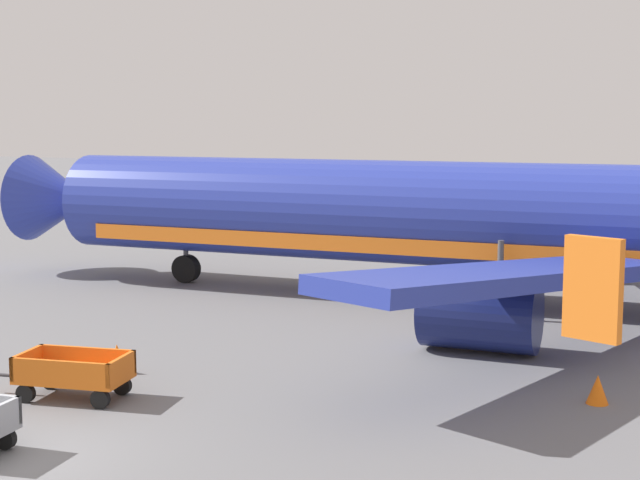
{
  "coord_description": "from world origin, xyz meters",
  "views": [
    {
      "loc": [
        12.8,
        -13.25,
        6.5
      ],
      "look_at": [
        0.51,
        12.64,
        2.8
      ],
      "focal_mm": 53.02,
      "sensor_mm": 36.0,
      "label": 1
    }
  ],
  "objects_px": {
    "airplane": "(472,218)",
    "traffic_cone_near_plane": "(117,358)",
    "traffic_cone_mid_apron": "(598,389)",
    "baggage_cart_second_in_row": "(74,373)"
  },
  "relations": [
    {
      "from": "baggage_cart_second_in_row",
      "to": "traffic_cone_near_plane",
      "type": "distance_m",
      "value": 2.33
    },
    {
      "from": "baggage_cart_second_in_row",
      "to": "traffic_cone_near_plane",
      "type": "bearing_deg",
      "value": 102.23
    },
    {
      "from": "traffic_cone_mid_apron",
      "to": "baggage_cart_second_in_row",
      "type": "bearing_deg",
      "value": -156.53
    },
    {
      "from": "traffic_cone_near_plane",
      "to": "traffic_cone_mid_apron",
      "type": "height_order",
      "value": "traffic_cone_near_plane"
    },
    {
      "from": "airplane",
      "to": "traffic_cone_mid_apron",
      "type": "bearing_deg",
      "value": -59.56
    },
    {
      "from": "airplane",
      "to": "baggage_cart_second_in_row",
      "type": "relative_size",
      "value": 10.38
    },
    {
      "from": "baggage_cart_second_in_row",
      "to": "traffic_cone_mid_apron",
      "type": "relative_size",
      "value": 5.37
    },
    {
      "from": "airplane",
      "to": "traffic_cone_near_plane",
      "type": "distance_m",
      "value": 14.18
    },
    {
      "from": "airplane",
      "to": "traffic_cone_near_plane",
      "type": "bearing_deg",
      "value": -113.8
    },
    {
      "from": "airplane",
      "to": "traffic_cone_mid_apron",
      "type": "xyz_separation_m",
      "value": [
        5.98,
        -10.18,
        -2.72
      ]
    }
  ]
}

